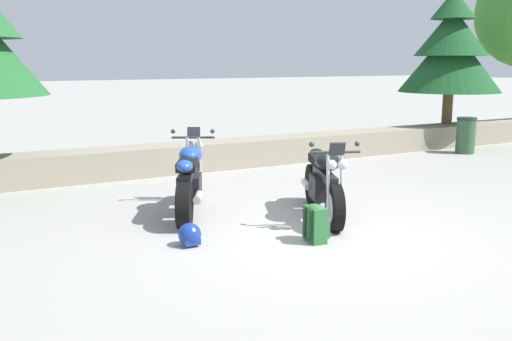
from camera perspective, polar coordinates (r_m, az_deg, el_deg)
The scene contains 8 objects.
ground_plane at distance 7.30m, azimuth 6.42°, elevation -6.42°, with size 120.00×120.00×0.00m, color #A3A099.
stone_wall at distance 11.41m, azimuth -7.23°, elevation 1.35°, with size 36.00×0.80×0.55m, color gray.
motorcycle_blue_near_left at distance 8.17m, azimuth -6.71°, elevation -1.02°, with size 1.14×1.91×1.18m.
motorcycle_black_centre at distance 7.99m, azimuth 6.92°, elevation -1.29°, with size 1.04×1.96×1.18m.
rider_backpack at distance 6.93m, azimuth 6.10°, elevation -5.28°, with size 0.28×0.32×0.47m.
rider_helmet at distance 6.81m, azimuth -6.73°, elevation -6.50°, with size 0.28×0.28×0.28m.
pine_tree_mid_left at distance 15.60m, azimuth 19.21°, elevation 11.55°, with size 2.59×2.59×3.42m.
trash_bin at distance 14.37m, azimuth 20.53°, elevation 3.37°, with size 0.46×0.46×0.86m.
Camera 1 is at (-3.96, -5.73, 2.19)m, focal length 39.40 mm.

